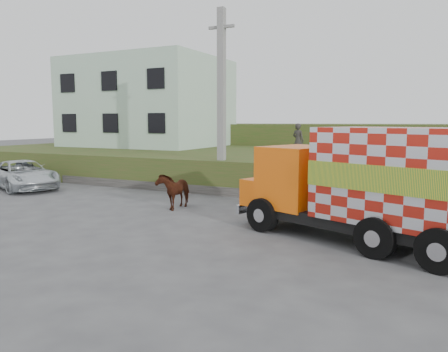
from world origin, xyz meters
The scene contains 10 objects.
ground centered at (0.00, 0.00, 0.00)m, with size 120.00×120.00×0.00m, color #474749.
embankment centered at (0.00, 10.00, 0.75)m, with size 40.00×12.00×1.50m, color #2D501A.
embankment_far centered at (0.00, 22.00, 1.50)m, with size 40.00×12.00×3.00m, color #2D501A.
retaining_strip centered at (-2.00, 4.20, 0.20)m, with size 16.00×0.50×0.40m, color #595651.
building centered at (-11.00, 13.00, 4.50)m, with size 10.00×8.00×6.00m, color #ACCAB1.
utility_pole centered at (-1.00, 4.60, 4.08)m, with size 1.20×0.30×8.00m.
cargo_truck centered at (6.04, -0.86, 1.57)m, with size 7.17×4.35×3.05m.
cow centered at (-1.11, 0.91, 0.67)m, with size 0.73×1.59×1.35m, color black.
suv centered at (-10.19, 1.69, 0.67)m, with size 2.24×4.85×1.35m, color #A3A8AC.
pedestrian centered at (1.63, 7.39, 2.31)m, with size 0.59×0.39×1.61m, color #302E2B.
Camera 1 is at (7.62, -12.58, 3.20)m, focal length 35.00 mm.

